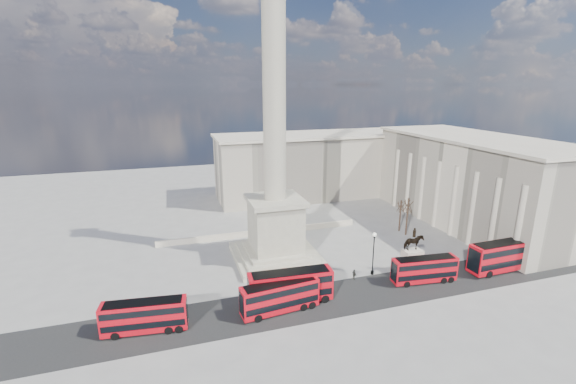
# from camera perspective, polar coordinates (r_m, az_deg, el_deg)

# --- Properties ---
(ground) EXTENTS (180.00, 180.00, 0.00)m
(ground) POSITION_cam_1_polar(r_m,az_deg,el_deg) (63.21, -0.59, -11.59)
(ground) COLOR gray
(ground) RESTS_ON ground
(asphalt_road) EXTENTS (120.00, 9.00, 0.01)m
(asphalt_road) POSITION_cam_1_polar(r_m,az_deg,el_deg) (56.61, 7.48, -15.23)
(asphalt_road) COLOR #252525
(asphalt_road) RESTS_ON ground
(nelsons_column) EXTENTS (14.00, 14.00, 49.85)m
(nelsons_column) POSITION_cam_1_polar(r_m,az_deg,el_deg) (63.09, -1.93, 0.93)
(nelsons_column) COLOR #A6A18A
(nelsons_column) RESTS_ON ground
(balustrade_wall) EXTENTS (40.00, 0.60, 1.10)m
(balustrade_wall) POSITION_cam_1_polar(r_m,az_deg,el_deg) (77.10, -4.03, -6.00)
(balustrade_wall) COLOR #C1B6A0
(balustrade_wall) RESTS_ON ground
(building_east) EXTENTS (19.00, 46.00, 18.60)m
(building_east) POSITION_cam_1_polar(r_m,az_deg,el_deg) (90.52, 25.78, 1.55)
(building_east) COLOR beige
(building_east) RESTS_ON ground
(building_northeast) EXTENTS (51.00, 17.00, 16.60)m
(building_northeast) POSITION_cam_1_polar(r_m,az_deg,el_deg) (102.65, 3.68, 4.02)
(building_northeast) COLOR beige
(building_northeast) RESTS_ON ground
(red_bus_a) EXTENTS (11.64, 3.32, 4.66)m
(red_bus_a) POSITION_cam_1_polar(r_m,az_deg,el_deg) (53.86, 0.44, -13.80)
(red_bus_a) COLOR red
(red_bus_a) RESTS_ON ground
(red_bus_b) EXTENTS (10.61, 3.50, 4.22)m
(red_bus_b) POSITION_cam_1_polar(r_m,az_deg,el_deg) (52.10, -1.14, -15.20)
(red_bus_b) COLOR red
(red_bus_b) RESTS_ON ground
(red_bus_c) EXTENTS (10.04, 3.30, 4.00)m
(red_bus_c) POSITION_cam_1_polar(r_m,az_deg,el_deg) (62.55, 19.58, -10.73)
(red_bus_c) COLOR red
(red_bus_c) RESTS_ON ground
(red_bus_d) EXTENTS (12.28, 3.19, 4.95)m
(red_bus_d) POSITION_cam_1_polar(r_m,az_deg,el_deg) (71.20, 29.40, -8.20)
(red_bus_d) COLOR red
(red_bus_d) RESTS_ON ground
(red_bus_e) EXTENTS (10.12, 3.41, 4.03)m
(red_bus_e) POSITION_cam_1_polar(r_m,az_deg,el_deg) (51.48, -20.41, -16.83)
(red_bus_e) COLOR red
(red_bus_e) RESTS_ON ground
(victorian_lamp) EXTENTS (0.60, 0.60, 7.00)m
(victorian_lamp) POSITION_cam_1_polar(r_m,az_deg,el_deg) (61.85, 12.56, -8.40)
(victorian_lamp) COLOR black
(victorian_lamp) RESTS_ON ground
(equestrian_statue) EXTENTS (3.65, 2.74, 7.70)m
(equestrian_statue) POSITION_cam_1_polar(r_m,az_deg,el_deg) (64.26, 17.90, -9.31)
(equestrian_statue) COLOR #C1B6A0
(equestrian_statue) RESTS_ON ground
(bare_tree_near) EXTENTS (1.61, 1.61, 7.03)m
(bare_tree_near) POSITION_cam_1_polar(r_m,az_deg,el_deg) (79.25, 29.16, -3.58)
(bare_tree_near) COLOR #332319
(bare_tree_near) RESTS_ON ground
(bare_tree_mid) EXTENTS (1.80, 1.80, 6.84)m
(bare_tree_mid) POSITION_cam_1_polar(r_m,az_deg,el_deg) (80.74, 16.39, -1.97)
(bare_tree_mid) COLOR #332319
(bare_tree_mid) RESTS_ON ground
(bare_tree_far) EXTENTS (1.97, 1.97, 8.03)m
(bare_tree_far) POSITION_cam_1_polar(r_m,az_deg,el_deg) (78.72, 17.38, -1.78)
(bare_tree_far) COLOR #332319
(bare_tree_far) RESTS_ON ground
(pedestrian_walking) EXTENTS (0.74, 0.62, 1.75)m
(pedestrian_walking) POSITION_cam_1_polar(r_m,az_deg,el_deg) (63.55, 15.12, -11.14)
(pedestrian_walking) COLOR #262822
(pedestrian_walking) RESTS_ON ground
(pedestrian_standing) EXTENTS (0.98, 0.87, 1.66)m
(pedestrian_standing) POSITION_cam_1_polar(r_m,az_deg,el_deg) (67.43, 20.36, -10.03)
(pedestrian_standing) COLOR #262822
(pedestrian_standing) RESTS_ON ground
(pedestrian_crossing) EXTENTS (0.55, 1.05, 1.71)m
(pedestrian_crossing) POSITION_cam_1_polar(r_m,az_deg,el_deg) (61.08, 9.77, -11.97)
(pedestrian_crossing) COLOR #262822
(pedestrian_crossing) RESTS_ON ground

